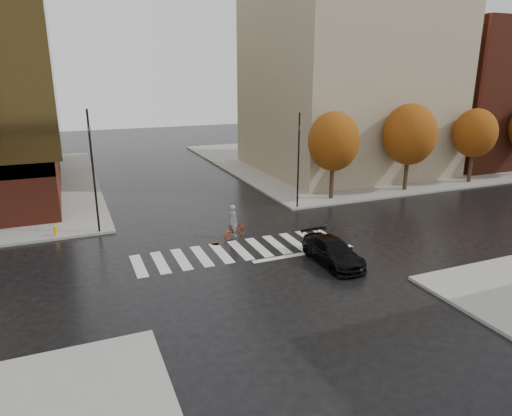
{
  "coord_description": "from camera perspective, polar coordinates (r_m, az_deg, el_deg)",
  "views": [
    {
      "loc": [
        -8.18,
        -21.34,
        9.41
      ],
      "look_at": [
        1.33,
        1.45,
        2.0
      ],
      "focal_mm": 32.0,
      "sensor_mm": 36.0,
      "label": 1
    }
  ],
  "objects": [
    {
      "name": "tree_ne_c",
      "position": [
        43.44,
        25.7,
        8.42
      ],
      "size": [
        3.6,
        3.6,
        6.31
      ],
      "color": "black",
      "rests_on": "sidewalk_ne"
    },
    {
      "name": "building_ne_brick",
      "position": [
        55.63,
        25.82,
        12.77
      ],
      "size": [
        14.0,
        14.0,
        14.0
      ],
      "primitive_type": "cube",
      "color": "#5E2416",
      "rests_on": "sidewalk_ne"
    },
    {
      "name": "tree_ne_a",
      "position": [
        34.37,
        9.67,
        8.18
      ],
      "size": [
        3.8,
        3.8,
        6.5
      ],
      "color": "black",
      "rests_on": "sidewalk_ne"
    },
    {
      "name": "manhole",
      "position": [
        26.19,
        -4.99,
        -4.41
      ],
      "size": [
        0.91,
        0.91,
        0.01
      ],
      "primitive_type": "cylinder",
      "rotation": [
        0.0,
        0.0,
        -0.42
      ],
      "color": "#502F1C",
      "rests_on": "ground"
    },
    {
      "name": "ground",
      "position": [
        24.71,
        -1.55,
        -5.68
      ],
      "size": [
        120.0,
        120.0,
        0.0
      ],
      "primitive_type": "plane",
      "color": "black",
      "rests_on": "ground"
    },
    {
      "name": "cyclist",
      "position": [
        26.78,
        -2.77,
        -2.32
      ],
      "size": [
        1.87,
        1.31,
        2.02
      ],
      "rotation": [
        0.0,
        0.0,
        2.01
      ],
      "color": "#932C0D",
      "rests_on": "ground"
    },
    {
      "name": "sedan",
      "position": [
        23.63,
        9.58,
        -5.37
      ],
      "size": [
        1.77,
        4.31,
        1.25
      ],
      "primitive_type": "imported",
      "rotation": [
        0.0,
        0.0,
        0.01
      ],
      "color": "black",
      "rests_on": "ground"
    },
    {
      "name": "tree_ne_b",
      "position": [
        38.51,
        18.66,
        8.69
      ],
      "size": [
        4.2,
        4.2,
        6.89
      ],
      "color": "black",
      "rests_on": "sidewalk_ne"
    },
    {
      "name": "fire_hydrant",
      "position": [
        29.25,
        -23.77,
        -2.5
      ],
      "size": [
        0.23,
        0.23,
        0.64
      ],
      "color": "#F1AB0E",
      "rests_on": "sidewalk_nw"
    },
    {
      "name": "traffic_light_ne",
      "position": [
        31.8,
        5.34,
        6.54
      ],
      "size": [
        0.18,
        0.2,
        6.6
      ],
      "rotation": [
        0.0,
        0.0,
        2.79
      ],
      "color": "black",
      "rests_on": "sidewalk_ne"
    },
    {
      "name": "sidewalk_ne",
      "position": [
        52.26,
        11.8,
        6.06
      ],
      "size": [
        30.0,
        30.0,
        0.15
      ],
      "primitive_type": "cube",
      "color": "gray",
      "rests_on": "ground"
    },
    {
      "name": "building_ne_tan",
      "position": [
        45.87,
        11.09,
        16.08
      ],
      "size": [
        16.0,
        16.0,
        18.0
      ],
      "primitive_type": "cube",
      "color": "gray",
      "rests_on": "sidewalk_ne"
    },
    {
      "name": "crosswalk",
      "position": [
        25.14,
        -1.96,
        -5.27
      ],
      "size": [
        12.0,
        3.0,
        0.01
      ],
      "primitive_type": "cube",
      "color": "silver",
      "rests_on": "ground"
    },
    {
      "name": "traffic_light_nw",
      "position": [
        28.14,
        -19.77,
        5.2
      ],
      "size": [
        0.19,
        0.16,
        7.25
      ],
      "rotation": [
        0.0,
        0.0,
        -1.51
      ],
      "color": "black",
      "rests_on": "sidewalk_nw"
    }
  ]
}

